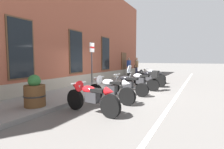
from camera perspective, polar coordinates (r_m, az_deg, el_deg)
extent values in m
plane|color=#565451|center=(9.56, 0.65, -5.13)|extent=(140.00, 140.00, 0.00)
cube|color=slate|center=(10.16, -5.77, -4.16)|extent=(27.51, 2.53, 0.14)
cube|color=silver|center=(8.66, 20.13, -6.46)|extent=(27.51, 0.12, 0.01)
cube|color=brown|center=(13.14, -22.95, 12.83)|extent=(21.51, 6.39, 7.13)
cube|color=gray|center=(10.83, -11.25, -2.17)|extent=(21.51, 0.10, 0.70)
cube|color=#513823|center=(8.26, -27.24, 7.38)|extent=(1.22, 0.06, 2.52)
cube|color=black|center=(8.24, -27.11, 7.39)|extent=(1.10, 0.03, 2.40)
cube|color=#513823|center=(10.77, -11.49, 7.12)|extent=(1.22, 0.06, 2.52)
cube|color=black|center=(10.75, -11.36, 7.13)|extent=(1.10, 0.03, 2.40)
cube|color=#513823|center=(13.76, -2.12, 6.71)|extent=(1.22, 0.06, 2.52)
cube|color=black|center=(13.75, -2.01, 6.71)|extent=(1.10, 0.03, 2.40)
cube|color=brown|center=(16.98, 3.80, 3.16)|extent=(1.10, 0.08, 2.30)
cylinder|color=black|center=(6.06, -11.76, -7.87)|extent=(0.23, 0.68, 0.67)
cylinder|color=black|center=(5.10, -0.54, -10.21)|extent=(0.23, 0.68, 0.67)
cylinder|color=silver|center=(5.94, -11.15, -5.91)|extent=(0.12, 0.30, 0.58)
cube|color=#28282B|center=(5.48, -6.29, -7.23)|extent=(0.29, 0.47, 0.32)
ellipsoid|color=red|center=(5.54, -7.46, -4.82)|extent=(0.34, 0.56, 0.24)
cube|color=black|center=(5.28, -4.47, -5.16)|extent=(0.30, 0.51, 0.10)
cylinder|color=silver|center=(5.83, -10.68, -2.69)|extent=(0.62, 0.14, 0.04)
cylinder|color=silver|center=(5.40, -3.03, -8.80)|extent=(0.16, 0.46, 0.09)
cone|color=red|center=(5.94, -11.52, -3.54)|extent=(0.41, 0.39, 0.36)
cone|color=red|center=(5.01, -0.73, -5.46)|extent=(0.28, 0.30, 0.24)
cylinder|color=black|center=(7.32, -5.35, -5.63)|extent=(0.22, 0.67, 0.66)
cylinder|color=black|center=(6.45, 4.89, -7.07)|extent=(0.22, 0.67, 0.66)
cylinder|color=silver|center=(7.22, -4.77, -3.76)|extent=(0.12, 0.32, 0.63)
cube|color=#28282B|center=(6.80, -0.23, -4.89)|extent=(0.28, 0.47, 0.32)
ellipsoid|color=silver|center=(6.84, -1.24, -2.52)|extent=(0.34, 0.55, 0.24)
cube|color=black|center=(6.62, 1.39, -2.68)|extent=(0.29, 0.51, 0.10)
cylinder|color=silver|center=(7.12, -4.30, -0.87)|extent=(0.62, 0.13, 0.04)
cylinder|color=silver|center=(6.75, 2.45, -6.08)|extent=(0.16, 0.46, 0.09)
cone|color=silver|center=(7.21, -5.09, -1.60)|extent=(0.41, 0.39, 0.36)
cone|color=silver|center=(6.38, 4.76, -2.81)|extent=(0.28, 0.29, 0.24)
cylinder|color=black|center=(8.62, 0.47, -4.15)|extent=(0.17, 0.63, 0.62)
cylinder|color=black|center=(7.98, 9.61, -4.95)|extent=(0.17, 0.63, 0.62)
cylinder|color=silver|center=(8.53, 1.05, -2.49)|extent=(0.09, 0.32, 0.65)
cube|color=#28282B|center=(8.23, 5.18, -3.34)|extent=(0.25, 0.45, 0.32)
ellipsoid|color=black|center=(8.26, 4.26, -1.29)|extent=(0.30, 0.54, 0.24)
cube|color=black|center=(8.09, 6.66, -1.36)|extent=(0.25, 0.49, 0.10)
cylinder|color=silver|center=(8.45, 1.52, 0.03)|extent=(0.62, 0.08, 0.04)
cylinder|color=silver|center=(8.23, 7.43, -4.27)|extent=(0.12, 0.46, 0.09)
sphere|color=silver|center=(8.50, 1.05, -0.42)|extent=(0.18, 0.18, 0.18)
cylinder|color=black|center=(10.09, 4.88, -2.73)|extent=(0.17, 0.67, 0.66)
cylinder|color=black|center=(9.51, 13.05, -3.30)|extent=(0.17, 0.67, 0.66)
cylinder|color=silver|center=(10.01, 5.40, -1.37)|extent=(0.10, 0.31, 0.62)
cube|color=#28282B|center=(9.73, 9.13, -1.98)|extent=(0.26, 0.46, 0.32)
ellipsoid|color=#B7BABF|center=(9.76, 8.34, -0.40)|extent=(0.30, 0.54, 0.24)
cube|color=black|center=(9.62, 10.42, -0.45)|extent=(0.26, 0.50, 0.10)
cylinder|color=silver|center=(9.94, 5.83, 0.71)|extent=(0.62, 0.09, 0.04)
cylinder|color=silver|center=(9.75, 11.02, -2.77)|extent=(0.13, 0.46, 0.09)
cube|color=#B2BCC6|center=(9.96, 5.53, 1.75)|extent=(0.37, 0.17, 0.40)
cube|color=black|center=(9.42, 13.69, -0.01)|extent=(0.39, 0.35, 0.30)
cylinder|color=black|center=(11.58, 8.43, -1.73)|extent=(0.25, 0.69, 0.68)
cylinder|color=black|center=(10.93, 15.21, -2.24)|extent=(0.25, 0.69, 0.68)
cylinder|color=silver|center=(11.51, 8.88, -0.56)|extent=(0.13, 0.31, 0.62)
cube|color=#28282B|center=(11.19, 11.97, -1.08)|extent=(0.30, 0.47, 0.32)
ellipsoid|color=black|center=(11.24, 11.31, 0.26)|extent=(0.36, 0.56, 0.24)
cube|color=black|center=(11.07, 13.06, 0.22)|extent=(0.31, 0.51, 0.10)
cylinder|color=silver|center=(11.44, 9.25, 1.23)|extent=(0.62, 0.16, 0.04)
cylinder|color=silver|center=(11.19, 13.61, -1.79)|extent=(0.18, 0.46, 0.09)
cone|color=black|center=(11.51, 8.68, 0.76)|extent=(0.42, 0.40, 0.36)
cone|color=black|center=(10.89, 15.17, 0.20)|extent=(0.29, 0.30, 0.24)
cylinder|color=black|center=(13.22, 10.10, -0.96)|extent=(0.28, 0.67, 0.66)
cylinder|color=black|center=(12.58, 15.49, -1.36)|extent=(0.28, 0.67, 0.66)
cylinder|color=silver|center=(13.15, 10.49, 0.18)|extent=(0.15, 0.33, 0.66)
cube|color=#28282B|center=(12.85, 12.94, -0.37)|extent=(0.32, 0.48, 0.32)
ellipsoid|color=slate|center=(12.90, 12.38, 1.03)|extent=(0.38, 0.57, 0.24)
cube|color=black|center=(12.72, 13.88, 0.99)|extent=(0.33, 0.52, 0.10)
cylinder|color=silver|center=(13.08, 10.82, 1.85)|extent=(0.61, 0.18, 0.04)
cylinder|color=silver|center=(12.83, 14.36, -0.99)|extent=(0.20, 0.46, 0.09)
sphere|color=silver|center=(13.13, 10.52, 1.56)|extent=(0.18, 0.18, 0.18)
cylinder|color=#2D3351|center=(15.80, 7.97, 0.83)|extent=(0.14, 0.14, 0.83)
cylinder|color=#2D3351|center=(15.97, 7.75, 0.88)|extent=(0.14, 0.14, 0.83)
cube|color=tan|center=(15.85, 7.89, 3.42)|extent=(0.44, 0.41, 0.59)
sphere|color=tan|center=(15.85, 7.91, 5.00)|extent=(0.23, 0.23, 0.23)
cylinder|color=tan|center=(15.62, 8.21, 3.29)|extent=(0.09, 0.09, 0.56)
cylinder|color=tan|center=(16.09, 7.58, 3.34)|extent=(0.09, 0.09, 0.56)
cube|color=black|center=(16.16, 7.42, 2.58)|extent=(0.14, 0.14, 0.24)
cylinder|color=black|center=(16.86, 5.21, 1.12)|extent=(0.14, 0.14, 0.84)
cylinder|color=black|center=(17.01, 5.57, 1.15)|extent=(0.14, 0.14, 0.84)
cube|color=#2D478C|center=(16.90, 5.41, 3.57)|extent=(0.44, 0.30, 0.60)
sphere|color=tan|center=(16.90, 5.42, 5.06)|extent=(0.23, 0.23, 0.23)
cylinder|color=#2D478C|center=(16.70, 4.89, 3.45)|extent=(0.09, 0.09, 0.57)
cylinder|color=#2D478C|center=(17.10, 5.92, 3.48)|extent=(0.09, 0.09, 0.57)
cube|color=black|center=(17.18, 5.99, 2.76)|extent=(0.11, 0.14, 0.24)
cylinder|color=#4C4C51|center=(8.53, -6.50, 2.46)|extent=(0.06, 0.06, 2.34)
cube|color=white|center=(8.53, -6.45, 8.64)|extent=(0.36, 0.03, 0.44)
cube|color=red|center=(8.52, -6.37, 8.64)|extent=(0.36, 0.01, 0.08)
cylinder|color=brown|center=(6.31, -23.56, -6.28)|extent=(0.66, 0.66, 0.70)
cylinder|color=black|center=(6.31, -23.56, -6.28)|extent=(0.69, 0.69, 0.04)
sphere|color=#28602D|center=(6.24, -23.71, -1.88)|extent=(0.40, 0.40, 0.40)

